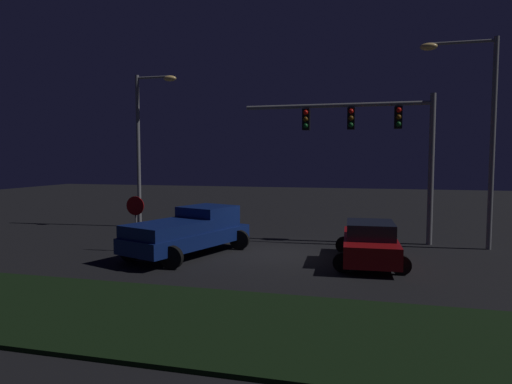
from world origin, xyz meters
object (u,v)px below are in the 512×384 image
street_lamp_left (146,133)px  pickup_truck (191,229)px  car_sedan (370,243)px  stop_sign (135,213)px  street_lamp_right (477,117)px  traffic_signal_gantry (373,132)px

street_lamp_left → pickup_truck: bearing=-49.7°
car_sedan → stop_sign: stop_sign is taller
pickup_truck → street_lamp_right: size_ratio=0.67×
street_lamp_left → street_lamp_right: bearing=-7.4°
pickup_truck → car_sedan: bearing=-68.6°
pickup_truck → street_lamp_left: 8.82m
street_lamp_right → stop_sign: (-13.25, -3.92, -3.83)m
pickup_truck → stop_sign: size_ratio=2.58×
pickup_truck → car_sedan: (6.73, 0.20, -0.26)m
pickup_truck → street_lamp_right: street_lamp_right is taller
traffic_signal_gantry → street_lamp_right: street_lamp_right is taller
street_lamp_left → stop_sign: size_ratio=3.67×
street_lamp_right → street_lamp_left: bearing=172.6°
pickup_truck → car_sedan: size_ratio=1.29×
pickup_truck → stop_sign: 2.42m
car_sedan → traffic_signal_gantry: bearing=-3.4°
stop_sign → pickup_truck: bearing=1.0°
car_sedan → street_lamp_left: (-11.76, 5.74, 4.39)m
pickup_truck → car_sedan: 6.73m
car_sedan → street_lamp_right: street_lamp_right is taller
street_lamp_right → stop_sign: 14.34m
street_lamp_right → pickup_truck: bearing=-160.4°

